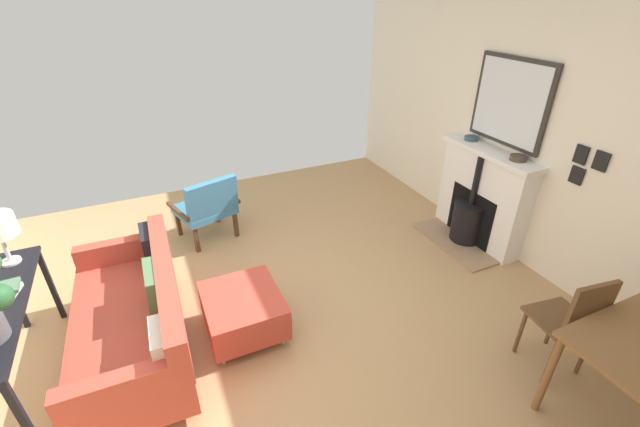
{
  "coord_description": "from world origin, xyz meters",
  "views": [
    {
      "loc": [
        0.67,
        2.78,
        2.69
      ],
      "look_at": [
        -0.69,
        -0.21,
        0.83
      ],
      "focal_mm": 22.83,
      "sensor_mm": 36.0,
      "label": 1
    }
  ],
  "objects_px": {
    "mantel_bowl_far": "(518,158)",
    "console_table": "(3,318)",
    "ottoman": "(243,310)",
    "dining_chair_near_fireplace": "(573,319)",
    "sofa": "(137,318)",
    "fireplace": "(479,202)",
    "armchair_accent": "(208,206)",
    "mantel_bowl_near": "(471,138)"
  },
  "relations": [
    {
      "from": "mantel_bowl_far",
      "to": "ottoman",
      "type": "bearing_deg",
      "value": -0.04
    },
    {
      "from": "armchair_accent",
      "to": "mantel_bowl_near",
      "type": "bearing_deg",
      "value": 161.74
    },
    {
      "from": "mantel_bowl_far",
      "to": "ottoman",
      "type": "height_order",
      "value": "mantel_bowl_far"
    },
    {
      "from": "mantel_bowl_far",
      "to": "console_table",
      "type": "distance_m",
      "value": 4.59
    },
    {
      "from": "mantel_bowl_far",
      "to": "console_table",
      "type": "bearing_deg",
      "value": -1.9
    },
    {
      "from": "sofa",
      "to": "console_table",
      "type": "distance_m",
      "value": 0.86
    },
    {
      "from": "mantel_bowl_near",
      "to": "dining_chair_near_fireplace",
      "type": "xyz_separation_m",
      "value": [
        0.82,
        2.1,
        -0.61
      ]
    },
    {
      "from": "ottoman",
      "to": "armchair_accent",
      "type": "xyz_separation_m",
      "value": [
        -0.04,
        -1.62,
        0.22
      ]
    },
    {
      "from": "armchair_accent",
      "to": "sofa",
      "type": "bearing_deg",
      "value": 59.48
    },
    {
      "from": "sofa",
      "to": "dining_chair_near_fireplace",
      "type": "relative_size",
      "value": 1.88
    },
    {
      "from": "fireplace",
      "to": "armchair_accent",
      "type": "bearing_deg",
      "value": -24.4
    },
    {
      "from": "mantel_bowl_far",
      "to": "dining_chair_near_fireplace",
      "type": "relative_size",
      "value": 0.17
    },
    {
      "from": "fireplace",
      "to": "sofa",
      "type": "relative_size",
      "value": 0.7
    },
    {
      "from": "mantel_bowl_near",
      "to": "dining_chair_near_fireplace",
      "type": "relative_size",
      "value": 0.16
    },
    {
      "from": "armchair_accent",
      "to": "dining_chair_near_fireplace",
      "type": "distance_m",
      "value": 3.69
    },
    {
      "from": "mantel_bowl_far",
      "to": "armchair_accent",
      "type": "height_order",
      "value": "mantel_bowl_far"
    },
    {
      "from": "fireplace",
      "to": "console_table",
      "type": "xyz_separation_m",
      "value": [
        4.52,
        0.18,
        0.17
      ]
    },
    {
      "from": "fireplace",
      "to": "dining_chair_near_fireplace",
      "type": "bearing_deg",
      "value": 66.25
    },
    {
      "from": "sofa",
      "to": "console_table",
      "type": "height_order",
      "value": "sofa"
    },
    {
      "from": "dining_chair_near_fireplace",
      "to": "ottoman",
      "type": "bearing_deg",
      "value": -34.19
    },
    {
      "from": "ottoman",
      "to": "armchair_accent",
      "type": "distance_m",
      "value": 1.64
    },
    {
      "from": "ottoman",
      "to": "mantel_bowl_near",
      "type": "bearing_deg",
      "value": -167.19
    },
    {
      "from": "armchair_accent",
      "to": "dining_chair_near_fireplace",
      "type": "height_order",
      "value": "dining_chair_near_fireplace"
    },
    {
      "from": "mantel_bowl_far",
      "to": "armchair_accent",
      "type": "bearing_deg",
      "value": -29.3
    },
    {
      "from": "fireplace",
      "to": "armchair_accent",
      "type": "relative_size",
      "value": 1.49
    },
    {
      "from": "ottoman",
      "to": "sofa",
      "type": "bearing_deg",
      "value": -10.32
    },
    {
      "from": "dining_chair_near_fireplace",
      "to": "fireplace",
      "type": "bearing_deg",
      "value": -113.75
    },
    {
      "from": "mantel_bowl_near",
      "to": "mantel_bowl_far",
      "type": "height_order",
      "value": "mantel_bowl_far"
    },
    {
      "from": "sofa",
      "to": "ottoman",
      "type": "bearing_deg",
      "value": 169.68
    },
    {
      "from": "mantel_bowl_near",
      "to": "fireplace",
      "type": "bearing_deg",
      "value": 82.87
    },
    {
      "from": "mantel_bowl_far",
      "to": "dining_chair_near_fireplace",
      "type": "height_order",
      "value": "mantel_bowl_far"
    },
    {
      "from": "sofa",
      "to": "dining_chair_near_fireplace",
      "type": "bearing_deg",
      "value": 151.66
    },
    {
      "from": "mantel_bowl_far",
      "to": "sofa",
      "type": "relative_size",
      "value": 0.09
    },
    {
      "from": "mantel_bowl_near",
      "to": "console_table",
      "type": "distance_m",
      "value": 4.62
    },
    {
      "from": "sofa",
      "to": "ottoman",
      "type": "height_order",
      "value": "sofa"
    },
    {
      "from": "dining_chair_near_fireplace",
      "to": "sofa",
      "type": "bearing_deg",
      "value": -28.34
    },
    {
      "from": "mantel_bowl_far",
      "to": "mantel_bowl_near",
      "type": "bearing_deg",
      "value": -90.0
    },
    {
      "from": "mantel_bowl_far",
      "to": "console_table",
      "type": "xyz_separation_m",
      "value": [
        4.56,
        -0.15,
        -0.49
      ]
    },
    {
      "from": "mantel_bowl_near",
      "to": "mantel_bowl_far",
      "type": "bearing_deg",
      "value": 90.0
    },
    {
      "from": "armchair_accent",
      "to": "console_table",
      "type": "xyz_separation_m",
      "value": [
        1.67,
        1.47,
        0.21
      ]
    },
    {
      "from": "ottoman",
      "to": "dining_chair_near_fireplace",
      "type": "height_order",
      "value": "dining_chair_near_fireplace"
    },
    {
      "from": "sofa",
      "to": "armchair_accent",
      "type": "bearing_deg",
      "value": -120.52
    }
  ]
}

